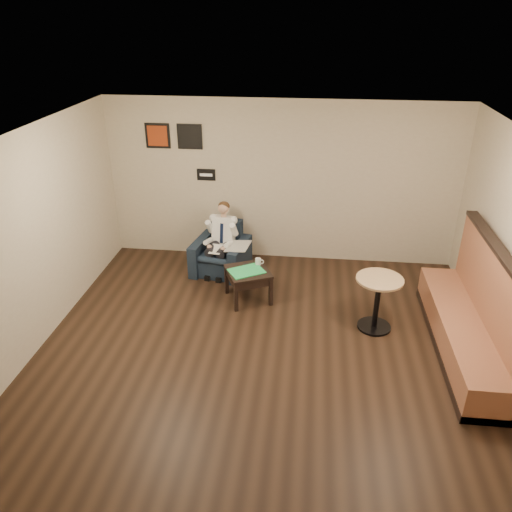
# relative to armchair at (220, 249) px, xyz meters

# --- Properties ---
(ground) EXTENTS (6.00, 6.00, 0.00)m
(ground) POSITION_rel_armchair_xyz_m (0.96, -2.31, -0.42)
(ground) COLOR black
(ground) RESTS_ON ground
(wall_back) EXTENTS (6.00, 0.02, 2.80)m
(wall_back) POSITION_rel_armchair_xyz_m (0.96, 0.69, 0.98)
(wall_back) COLOR beige
(wall_back) RESTS_ON ground
(wall_front) EXTENTS (6.00, 0.02, 2.80)m
(wall_front) POSITION_rel_armchair_xyz_m (0.96, -5.31, 0.98)
(wall_front) COLOR beige
(wall_front) RESTS_ON ground
(wall_left) EXTENTS (0.02, 6.00, 2.80)m
(wall_left) POSITION_rel_armchair_xyz_m (-2.04, -2.31, 0.98)
(wall_left) COLOR beige
(wall_left) RESTS_ON ground
(ceiling) EXTENTS (6.00, 6.00, 0.02)m
(ceiling) POSITION_rel_armchair_xyz_m (0.96, -2.31, 2.38)
(ceiling) COLOR white
(ceiling) RESTS_ON wall_back
(seating_sign) EXTENTS (0.32, 0.02, 0.20)m
(seating_sign) POSITION_rel_armchair_xyz_m (-0.34, 0.67, 1.08)
(seating_sign) COLOR black
(seating_sign) RESTS_ON wall_back
(art_print_left) EXTENTS (0.42, 0.03, 0.42)m
(art_print_left) POSITION_rel_armchair_xyz_m (-1.14, 0.67, 1.73)
(art_print_left) COLOR #A63714
(art_print_left) RESTS_ON wall_back
(art_print_right) EXTENTS (0.42, 0.03, 0.42)m
(art_print_right) POSITION_rel_armchair_xyz_m (-0.59, 0.67, 1.73)
(art_print_right) COLOR black
(art_print_right) RESTS_ON wall_back
(armchair) EXTENTS (1.00, 1.00, 0.83)m
(armchair) POSITION_rel_armchair_xyz_m (0.00, 0.00, 0.00)
(armchair) COLOR black
(armchair) RESTS_ON ground
(seated_man) EXTENTS (0.68, 0.90, 1.14)m
(seated_man) POSITION_rel_armchair_xyz_m (-0.02, -0.11, 0.15)
(seated_man) COLOR white
(seated_man) RESTS_ON armchair
(lap_papers) EXTENTS (0.22, 0.29, 0.01)m
(lap_papers) POSITION_rel_armchair_xyz_m (-0.04, -0.20, 0.10)
(lap_papers) COLOR white
(lap_papers) RESTS_ON seated_man
(newspaper) EXTENTS (0.42, 0.50, 0.01)m
(newspaper) POSITION_rel_armchair_xyz_m (0.33, -0.15, 0.15)
(newspaper) COLOR silver
(newspaper) RESTS_ON armchair
(side_table) EXTENTS (0.81, 0.81, 0.50)m
(side_table) POSITION_rel_armchair_xyz_m (0.58, -0.85, -0.16)
(side_table) COLOR black
(side_table) RESTS_ON ground
(green_folder) EXTENTS (0.62, 0.57, 0.01)m
(green_folder) POSITION_rel_armchair_xyz_m (0.56, -0.89, 0.09)
(green_folder) COLOR #2BDA69
(green_folder) RESTS_ON side_table
(coffee_mug) EXTENTS (0.12, 0.12, 0.11)m
(coffee_mug) POSITION_rel_armchair_xyz_m (0.71, -0.65, 0.14)
(coffee_mug) COLOR white
(coffee_mug) RESTS_ON side_table
(smartphone) EXTENTS (0.17, 0.11, 0.01)m
(smartphone) POSITION_rel_armchair_xyz_m (0.56, -0.67, 0.09)
(smartphone) COLOR black
(smartphone) RESTS_ON side_table
(banquette) EXTENTS (0.66, 2.78, 1.42)m
(banquette) POSITION_rel_armchair_xyz_m (3.55, -1.79, 0.29)
(banquette) COLOR #96573A
(banquette) RESTS_ON ground
(cafe_table) EXTENTS (0.84, 0.84, 0.80)m
(cafe_table) POSITION_rel_armchair_xyz_m (2.46, -1.42, -0.02)
(cafe_table) COLOR tan
(cafe_table) RESTS_ON ground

